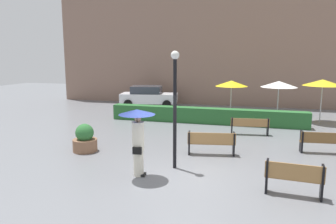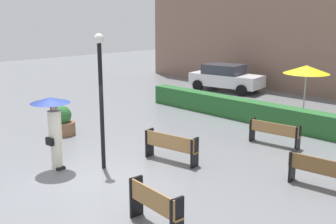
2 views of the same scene
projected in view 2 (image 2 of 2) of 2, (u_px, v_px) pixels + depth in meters
ground_plane at (89, 177)px, 11.49m from camera, size 60.00×60.00×0.00m
bench_near_right at (154, 204)px, 8.62m from camera, size 1.53×0.46×0.94m
bench_far_right at (322, 171)px, 10.61m from camera, size 1.74×0.54×0.86m
bench_back_row at (274, 132)px, 14.18m from camera, size 1.83×0.54×0.82m
bench_mid_center at (170, 145)px, 12.59m from camera, size 1.85×0.67×0.89m
pedestrian_with_umbrella at (53, 121)px, 11.77m from camera, size 1.12×1.12×2.16m
planter_pot at (62, 122)px, 15.45m from camera, size 0.96×0.96×1.12m
lamp_post at (101, 88)px, 11.62m from camera, size 0.28×0.28×3.93m
patio_umbrella_yellow at (307, 70)px, 17.76m from camera, size 1.97×1.97×2.28m
hedge_strip at (250, 111)px, 17.41m from camera, size 11.08×0.70×0.88m
parked_car at (226, 77)px, 24.18m from camera, size 4.43×2.53×1.57m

